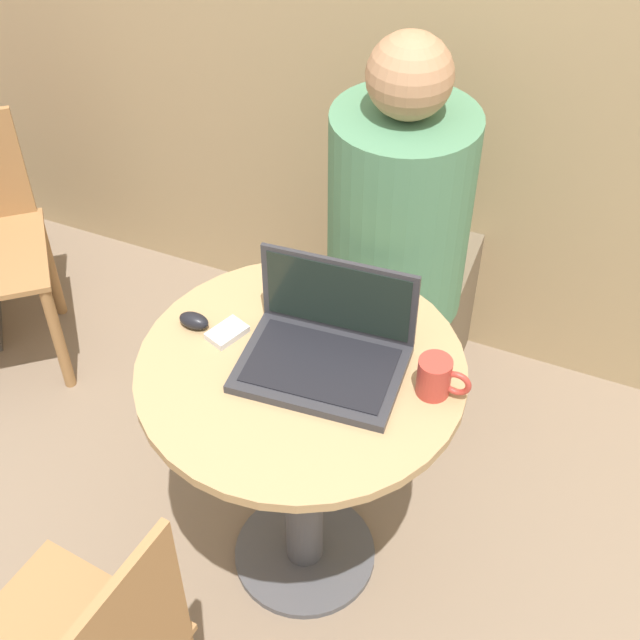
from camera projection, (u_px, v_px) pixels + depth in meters
name	position (u px, v px, depth m)	size (l,w,h in m)	color
ground_plane	(305.00, 555.00, 2.42)	(12.00, 12.00, 0.00)	#7F6B56
round_table	(302.00, 430.00, 2.05)	(0.71, 0.71, 0.75)	#4C4C51
laptop	(326.00, 347.00, 1.88)	(0.36, 0.27, 0.21)	#2D2D33
cell_phone	(227.00, 333.00, 1.96)	(0.08, 0.10, 0.02)	silver
computer_mouse	(194.00, 321.00, 1.98)	(0.07, 0.04, 0.04)	black
coffee_cup	(436.00, 377.00, 1.82)	(0.11, 0.07, 0.09)	#B2382D
person_seated	(401.00, 267.00, 2.50)	(0.38, 0.58, 1.24)	brown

